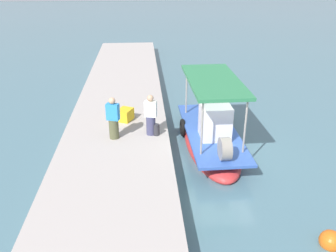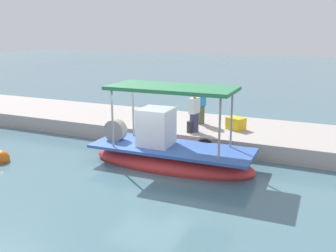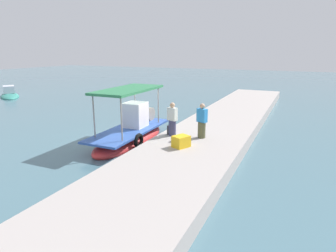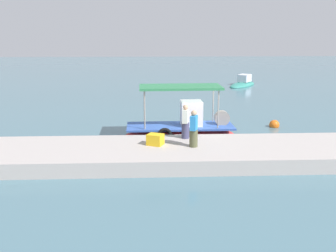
{
  "view_description": "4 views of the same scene",
  "coord_description": "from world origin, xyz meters",
  "px_view_note": "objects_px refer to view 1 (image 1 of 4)",
  "views": [
    {
      "loc": [
        11.98,
        -2.99,
        6.79
      ],
      "look_at": [
        -0.83,
        -2.05,
        0.87
      ],
      "focal_mm": 38.39,
      "sensor_mm": 36.0,
      "label": 1
    },
    {
      "loc": [
        -5.71,
        11.18,
        4.62
      ],
      "look_at": [
        -0.03,
        -1.56,
        1.07
      ],
      "focal_mm": 40.78,
      "sensor_mm": 36.0,
      "label": 2
    },
    {
      "loc": [
        -13.03,
        -8.25,
        4.64
      ],
      "look_at": [
        -0.22,
        -2.3,
        0.96
      ],
      "focal_mm": 31.17,
      "sensor_mm": 36.0,
      "label": 3
    },
    {
      "loc": [
        -2.34,
        -21.2,
        5.78
      ],
      "look_at": [
        -1.44,
        -2.24,
        1.12
      ],
      "focal_mm": 43.44,
      "sensor_mm": 36.0,
      "label": 4
    }
  ],
  "objects_px": {
    "fisherman_by_crate": "(113,120)",
    "cargo_crate": "(125,115)",
    "fisherman_near_bollard": "(151,117)",
    "marker_buoy": "(331,241)",
    "main_fishing_boat": "(211,136)",
    "mooring_bollard": "(156,130)"
  },
  "relations": [
    {
      "from": "fisherman_by_crate",
      "to": "cargo_crate",
      "type": "height_order",
      "value": "fisherman_by_crate"
    },
    {
      "from": "fisherman_near_bollard",
      "to": "marker_buoy",
      "type": "bearing_deg",
      "value": 38.46
    },
    {
      "from": "main_fishing_boat",
      "to": "fisherman_by_crate",
      "type": "xyz_separation_m",
      "value": [
        0.2,
        -3.78,
        0.9
      ]
    },
    {
      "from": "fisherman_near_bollard",
      "to": "mooring_bollard",
      "type": "height_order",
      "value": "fisherman_near_bollard"
    },
    {
      "from": "cargo_crate",
      "to": "mooring_bollard",
      "type": "bearing_deg",
      "value": 39.2
    },
    {
      "from": "cargo_crate",
      "to": "main_fishing_boat",
      "type": "bearing_deg",
      "value": 66.83
    },
    {
      "from": "mooring_bollard",
      "to": "marker_buoy",
      "type": "height_order",
      "value": "mooring_bollard"
    },
    {
      "from": "main_fishing_boat",
      "to": "fisherman_near_bollard",
      "type": "distance_m",
      "value": 2.54
    },
    {
      "from": "main_fishing_boat",
      "to": "marker_buoy",
      "type": "height_order",
      "value": "main_fishing_boat"
    },
    {
      "from": "marker_buoy",
      "to": "fisherman_by_crate",
      "type": "bearing_deg",
      "value": -132.64
    },
    {
      "from": "main_fishing_boat",
      "to": "fisherman_near_bollard",
      "type": "bearing_deg",
      "value": -90.75
    },
    {
      "from": "main_fishing_boat",
      "to": "marker_buoy",
      "type": "relative_size",
      "value": 9.87
    },
    {
      "from": "fisherman_by_crate",
      "to": "marker_buoy",
      "type": "bearing_deg",
      "value": 47.36
    },
    {
      "from": "fisherman_near_bollard",
      "to": "fisherman_by_crate",
      "type": "xyz_separation_m",
      "value": [
        0.23,
        -1.4,
        0.01
      ]
    },
    {
      "from": "fisherman_near_bollard",
      "to": "mooring_bollard",
      "type": "relative_size",
      "value": 3.58
    },
    {
      "from": "fisherman_by_crate",
      "to": "fisherman_near_bollard",
      "type": "bearing_deg",
      "value": 99.48
    },
    {
      "from": "main_fishing_boat",
      "to": "mooring_bollard",
      "type": "distance_m",
      "value": 2.2
    },
    {
      "from": "main_fishing_boat",
      "to": "cargo_crate",
      "type": "distance_m",
      "value": 3.75
    },
    {
      "from": "fisherman_by_crate",
      "to": "marker_buoy",
      "type": "distance_m",
      "value": 8.15
    },
    {
      "from": "main_fishing_boat",
      "to": "fisherman_by_crate",
      "type": "relative_size",
      "value": 3.6
    },
    {
      "from": "mooring_bollard",
      "to": "cargo_crate",
      "type": "bearing_deg",
      "value": -140.8
    },
    {
      "from": "fisherman_by_crate",
      "to": "marker_buoy",
      "type": "relative_size",
      "value": 2.74
    }
  ]
}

